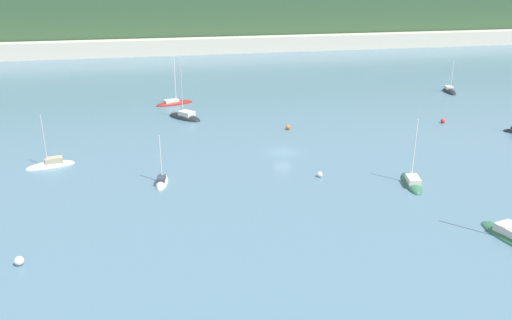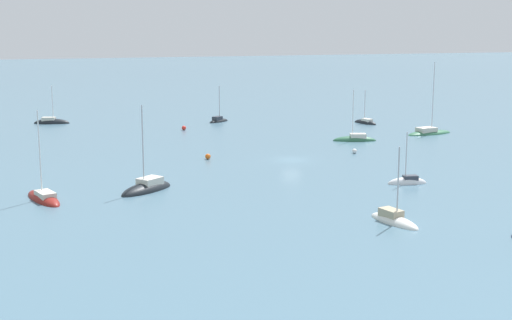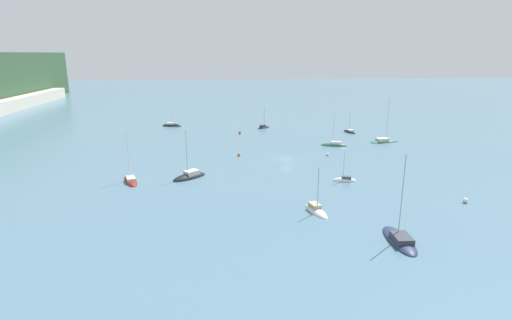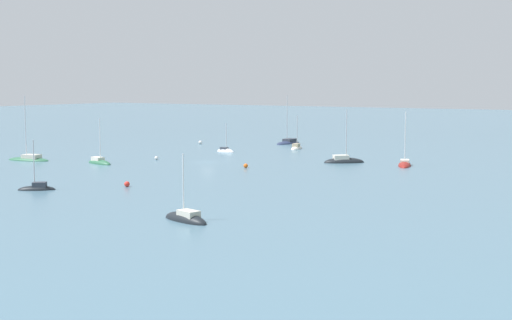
{
  "view_description": "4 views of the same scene",
  "coord_description": "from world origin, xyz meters",
  "px_view_note": "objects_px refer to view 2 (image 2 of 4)",
  "views": [
    {
      "loc": [
        -19.5,
        -66.68,
        24.2
      ],
      "look_at": [
        -5.65,
        -6.75,
        1.61
      ],
      "focal_mm": 35.0,
      "sensor_mm": 36.0,
      "label": 1
    },
    {
      "loc": [
        -91.22,
        33.38,
        18.78
      ],
      "look_at": [
        -16.55,
        10.26,
        3.64
      ],
      "focal_mm": 50.0,
      "sensor_mm": 36.0,
      "label": 2
    },
    {
      "loc": [
        -89.34,
        17.24,
        23.98
      ],
      "look_at": [
        -7.72,
        8.08,
        2.03
      ],
      "focal_mm": 28.0,
      "sensor_mm": 36.0,
      "label": 3
    },
    {
      "loc": [
        107.09,
        75.93,
        14.5
      ],
      "look_at": [
        4.45,
        13.3,
        1.55
      ],
      "focal_mm": 50.0,
      "sensor_mm": 36.0,
      "label": 4
    }
  ],
  "objects_px": {
    "sailboat_2": "(147,189)",
    "sailboat_1": "(219,121)",
    "mooring_buoy_2": "(354,151)",
    "mooring_buoy_1": "(208,156)",
    "sailboat_9": "(407,183)",
    "sailboat_4": "(365,123)",
    "sailboat_7": "(52,123)",
    "sailboat_8": "(429,133)",
    "mooring_buoy_3": "(184,128)",
    "sailboat_0": "(355,140)",
    "sailboat_5": "(394,221)",
    "sailboat_6": "(44,199)"
  },
  "relations": [
    {
      "from": "sailboat_7",
      "to": "sailboat_8",
      "type": "distance_m",
      "value": 69.48
    },
    {
      "from": "sailboat_7",
      "to": "sailboat_9",
      "type": "distance_m",
      "value": 76.25
    },
    {
      "from": "mooring_buoy_3",
      "to": "sailboat_0",
      "type": "bearing_deg",
      "value": -129.19
    },
    {
      "from": "sailboat_2",
      "to": "sailboat_6",
      "type": "relative_size",
      "value": 1.03
    },
    {
      "from": "sailboat_9",
      "to": "mooring_buoy_1",
      "type": "relative_size",
      "value": 9.06
    },
    {
      "from": "sailboat_1",
      "to": "sailboat_7",
      "type": "xyz_separation_m",
      "value": [
        7.1,
        30.73,
        -0.04
      ]
    },
    {
      "from": "sailboat_7",
      "to": "mooring_buoy_2",
      "type": "distance_m",
      "value": 61.58
    },
    {
      "from": "sailboat_5",
      "to": "sailboat_9",
      "type": "bearing_deg",
      "value": 133.16
    },
    {
      "from": "sailboat_0",
      "to": "sailboat_1",
      "type": "height_order",
      "value": "sailboat_0"
    },
    {
      "from": "sailboat_6",
      "to": "sailboat_8",
      "type": "relative_size",
      "value": 0.81
    },
    {
      "from": "sailboat_8",
      "to": "mooring_buoy_3",
      "type": "relative_size",
      "value": 16.4
    },
    {
      "from": "mooring_buoy_2",
      "to": "mooring_buoy_1",
      "type": "bearing_deg",
      "value": 84.51
    },
    {
      "from": "sailboat_0",
      "to": "sailboat_8",
      "type": "xyz_separation_m",
      "value": [
        2.91,
        -15.25,
        0.03
      ]
    },
    {
      "from": "sailboat_0",
      "to": "mooring_buoy_1",
      "type": "relative_size",
      "value": 11.74
    },
    {
      "from": "sailboat_0",
      "to": "sailboat_9",
      "type": "distance_m",
      "value": 31.12
    },
    {
      "from": "sailboat_0",
      "to": "sailboat_2",
      "type": "distance_m",
      "value": 44.66
    },
    {
      "from": "mooring_buoy_2",
      "to": "sailboat_4",
      "type": "bearing_deg",
      "value": -28.64
    },
    {
      "from": "sailboat_0",
      "to": "sailboat_4",
      "type": "distance_m",
      "value": 20.59
    },
    {
      "from": "sailboat_6",
      "to": "mooring_buoy_3",
      "type": "distance_m",
      "value": 51.45
    },
    {
      "from": "sailboat_1",
      "to": "sailboat_8",
      "type": "bearing_deg",
      "value": -76.35
    },
    {
      "from": "sailboat_1",
      "to": "sailboat_4",
      "type": "height_order",
      "value": "sailboat_1"
    },
    {
      "from": "sailboat_7",
      "to": "sailboat_2",
      "type": "bearing_deg",
      "value": -65.21
    },
    {
      "from": "mooring_buoy_1",
      "to": "mooring_buoy_3",
      "type": "height_order",
      "value": "mooring_buoy_3"
    },
    {
      "from": "sailboat_4",
      "to": "sailboat_8",
      "type": "xyz_separation_m",
      "value": [
        -14.83,
        -4.79,
        0.06
      ]
    },
    {
      "from": "sailboat_5",
      "to": "sailboat_9",
      "type": "height_order",
      "value": "sailboat_5"
    },
    {
      "from": "sailboat_6",
      "to": "mooring_buoy_3",
      "type": "xyz_separation_m",
      "value": [
        45.22,
        -24.54,
        0.3
      ]
    },
    {
      "from": "mooring_buoy_1",
      "to": "sailboat_1",
      "type": "bearing_deg",
      "value": -16.47
    },
    {
      "from": "sailboat_2",
      "to": "sailboat_1",
      "type": "bearing_deg",
      "value": -150.86
    },
    {
      "from": "sailboat_0",
      "to": "sailboat_1",
      "type": "relative_size",
      "value": 1.21
    },
    {
      "from": "sailboat_6",
      "to": "sailboat_9",
      "type": "relative_size",
      "value": 1.49
    },
    {
      "from": "sailboat_5",
      "to": "sailboat_7",
      "type": "bearing_deg",
      "value": -173.42
    },
    {
      "from": "sailboat_2",
      "to": "sailboat_4",
      "type": "height_order",
      "value": "sailboat_2"
    },
    {
      "from": "sailboat_6",
      "to": "sailboat_9",
      "type": "bearing_deg",
      "value": -114.72
    },
    {
      "from": "sailboat_1",
      "to": "sailboat_9",
      "type": "xyz_separation_m",
      "value": [
        -58.48,
        -8.19,
        -0.04
      ]
    },
    {
      "from": "sailboat_4",
      "to": "sailboat_7",
      "type": "xyz_separation_m",
      "value": [
        17.58,
        56.67,
        0.01
      ]
    },
    {
      "from": "sailboat_4",
      "to": "mooring_buoy_3",
      "type": "xyz_separation_m",
      "value": [
        1.83,
        34.46,
        0.31
      ]
    },
    {
      "from": "sailboat_4",
      "to": "mooring_buoy_1",
      "type": "height_order",
      "value": "sailboat_4"
    },
    {
      "from": "sailboat_5",
      "to": "sailboat_6",
      "type": "height_order",
      "value": "sailboat_6"
    },
    {
      "from": "sailboat_5",
      "to": "sailboat_8",
      "type": "distance_m",
      "value": 57.32
    },
    {
      "from": "sailboat_0",
      "to": "sailboat_4",
      "type": "relative_size",
      "value": 1.3
    },
    {
      "from": "sailboat_9",
      "to": "mooring_buoy_1",
      "type": "height_order",
      "value": "sailboat_9"
    },
    {
      "from": "sailboat_7",
      "to": "sailboat_9",
      "type": "xyz_separation_m",
      "value": [
        -65.57,
        -38.92,
        -0.0
      ]
    },
    {
      "from": "sailboat_0",
      "to": "sailboat_6",
      "type": "relative_size",
      "value": 0.87
    },
    {
      "from": "sailboat_0",
      "to": "sailboat_1",
      "type": "xyz_separation_m",
      "value": [
        28.22,
        15.48,
        0.02
      ]
    },
    {
      "from": "sailboat_4",
      "to": "mooring_buoy_1",
      "type": "relative_size",
      "value": 9.03
    },
    {
      "from": "sailboat_4",
      "to": "sailboat_5",
      "type": "relative_size",
      "value": 0.86
    },
    {
      "from": "sailboat_0",
      "to": "mooring_buoy_1",
      "type": "distance_m",
      "value": 27.53
    },
    {
      "from": "mooring_buoy_2",
      "to": "mooring_buoy_3",
      "type": "relative_size",
      "value": 0.9
    },
    {
      "from": "mooring_buoy_2",
      "to": "sailboat_6",
      "type": "bearing_deg",
      "value": 109.37
    },
    {
      "from": "sailboat_0",
      "to": "sailboat_8",
      "type": "bearing_deg",
      "value": -153.12
    }
  ]
}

